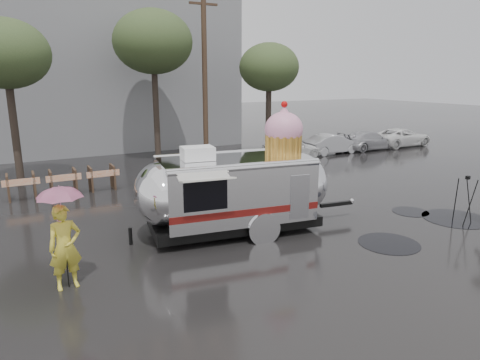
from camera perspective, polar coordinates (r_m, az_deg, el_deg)
ground at (r=11.71m, az=12.98°, el=-9.89°), size 120.00×120.00×0.00m
puddles at (r=14.73m, az=20.29°, el=-5.44°), size 7.14×5.06×0.01m
grey_building at (r=32.15m, az=-23.68°, el=15.96°), size 22.00×12.00×13.00m
utility_pole at (r=24.01m, az=-4.72°, el=13.66°), size 1.60×0.28×9.00m
tree_left at (r=20.95m, az=-28.82°, el=14.44°), size 3.64×3.64×6.95m
tree_mid at (r=24.12m, az=-11.52°, el=17.53°), size 4.20×4.20×8.03m
tree_right at (r=24.79m, az=3.90°, el=14.68°), size 3.36×3.36×6.42m
barricade_row at (r=18.44m, az=-22.49°, el=-0.19°), size 4.30×0.80×1.00m
parked_cars at (r=27.85m, az=15.02°, el=5.19°), size 13.20×1.90×1.50m
airstream_trailer at (r=12.76m, az=-0.39°, el=-0.93°), size 7.33×3.14×3.98m
person_left at (r=10.25m, az=-22.29°, el=-8.29°), size 0.74×0.54×1.92m
umbrella_pink at (r=9.93m, az=-22.81°, el=-2.93°), size 1.20×1.20×2.37m
tripod at (r=15.34m, az=27.87°, el=-1.78°), size 0.61×0.64×1.58m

